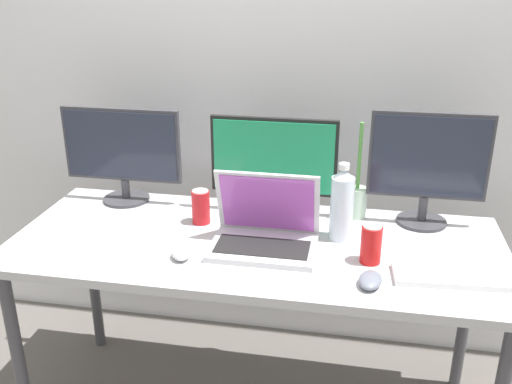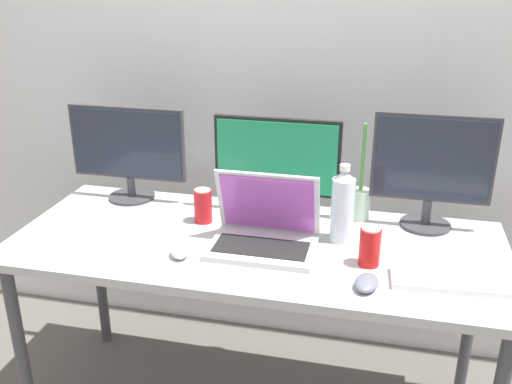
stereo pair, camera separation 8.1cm
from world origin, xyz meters
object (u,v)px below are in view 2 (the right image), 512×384
at_px(mouse_by_keyboard, 180,251).
at_px(laptop_silver, 264,230).
at_px(monitor_center, 277,164).
at_px(soda_can_near_keyboard, 203,206).
at_px(monitor_left, 128,150).
at_px(work_desk, 256,258).
at_px(soda_can_by_laptop, 370,247).
at_px(water_bottle, 343,206).
at_px(mouse_by_laptop, 367,283).
at_px(keyboard_main, 457,282).
at_px(monitor_right, 432,167).
at_px(bamboo_vase, 360,201).

bearing_deg(mouse_by_keyboard, laptop_silver, 5.56).
distance_m(monitor_center, soda_can_near_keyboard, 0.31).
bearing_deg(monitor_left, work_desk, -24.19).
bearing_deg(work_desk, soda_can_by_laptop, -11.66).
xyz_separation_m(monitor_center, water_bottle, (0.26, -0.18, -0.07)).
distance_m(monitor_left, laptop_silver, 0.69).
bearing_deg(mouse_by_keyboard, mouse_by_laptop, -27.81).
bearing_deg(keyboard_main, mouse_by_keyboard, 177.83).
relative_size(monitor_left, monitor_right, 1.13).
bearing_deg(monitor_left, mouse_by_keyboard, -49.48).
bearing_deg(bamboo_vase, water_bottle, -104.14).
bearing_deg(monitor_left, keyboard_main, -18.31).
distance_m(laptop_silver, mouse_by_keyboard, 0.29).
relative_size(monitor_left, bamboo_vase, 1.29).
height_order(monitor_center, mouse_by_keyboard, monitor_center).
bearing_deg(monitor_right, monitor_left, 179.70).
bearing_deg(bamboo_vase, soda_can_near_keyboard, -164.06).
relative_size(work_desk, water_bottle, 6.17).
bearing_deg(soda_can_by_laptop, work_desk, 168.34).
height_order(monitor_center, mouse_by_laptop, monitor_center).
bearing_deg(monitor_center, mouse_by_laptop, -52.61).
bearing_deg(mouse_by_laptop, keyboard_main, 24.42).
relative_size(monitor_center, water_bottle, 1.73).
relative_size(monitor_center, soda_can_by_laptop, 3.73).
height_order(laptop_silver, mouse_by_keyboard, laptop_silver).
height_order(mouse_by_laptop, bamboo_vase, bamboo_vase).
xyz_separation_m(mouse_by_laptop, soda_can_near_keyboard, (-0.61, 0.33, 0.05)).
bearing_deg(soda_can_by_laptop, water_bottle, 123.46).
xyz_separation_m(monitor_center, soda_can_by_laptop, (0.36, -0.34, -0.13)).
bearing_deg(soda_can_near_keyboard, monitor_right, 10.22).
bearing_deg(water_bottle, monitor_left, 167.86).
height_order(monitor_center, monitor_right, monitor_right).
bearing_deg(mouse_by_laptop, laptop_silver, 159.25).
xyz_separation_m(work_desk, soda_can_by_laptop, (0.38, -0.08, 0.13)).
relative_size(laptop_silver, mouse_by_keyboard, 3.83).
bearing_deg(soda_can_near_keyboard, soda_can_by_laptop, -17.32).
height_order(laptop_silver, soda_can_near_keyboard, laptop_silver).
bearing_deg(soda_can_by_laptop, mouse_by_keyboard, -171.89).
xyz_separation_m(monitor_left, keyboard_main, (1.22, -0.40, -0.19)).
distance_m(work_desk, monitor_left, 0.69).
relative_size(monitor_center, monitor_right, 1.14).
height_order(water_bottle, soda_can_by_laptop, water_bottle).
bearing_deg(bamboo_vase, keyboard_main, -52.94).
bearing_deg(work_desk, bamboo_vase, 39.14).
distance_m(laptop_silver, bamboo_vase, 0.42).
xyz_separation_m(monitor_right, laptop_silver, (-0.53, -0.28, -0.17)).
bearing_deg(monitor_right, work_desk, -155.98).
bearing_deg(mouse_by_keyboard, water_bottle, 3.29).
height_order(water_bottle, bamboo_vase, bamboo_vase).
bearing_deg(water_bottle, laptop_silver, -156.74).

